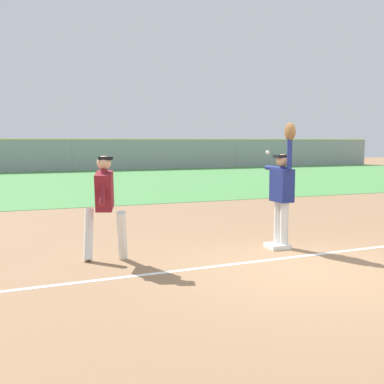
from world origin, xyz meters
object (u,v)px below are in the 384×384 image
at_px(parked_car_blue, 143,158).
at_px(parked_car_black, 78,159).
at_px(baseball, 268,152).
at_px(runner, 105,200).
at_px(fielder, 282,187).
at_px(first_base, 277,246).

bearing_deg(parked_car_blue, parked_car_black, -172.35).
relative_size(baseball, parked_car_blue, 0.02).
distance_m(runner, baseball, 3.22).
distance_m(fielder, parked_car_blue, 28.60).
height_order(baseball, parked_car_blue, baseball).
height_order(fielder, parked_car_blue, fielder).
bearing_deg(baseball, first_base, -91.21).
height_order(first_base, runner, runner).
bearing_deg(parked_car_blue, fielder, -95.95).
height_order(fielder, parked_car_black, fielder).
relative_size(baseball, parked_car_black, 0.02).
distance_m(runner, parked_car_black, 27.89).
bearing_deg(fielder, runner, -5.79).
xyz_separation_m(parked_car_black, parked_car_blue, (4.85, 0.25, 0.00)).
xyz_separation_m(fielder, baseball, (-0.09, 0.40, 0.62)).
distance_m(fielder, runner, 3.22).
bearing_deg(runner, fielder, 13.92).
height_order(first_base, fielder, fielder).
bearing_deg(first_base, fielder, 11.44).
bearing_deg(baseball, fielder, -77.83).
distance_m(first_base, parked_car_blue, 28.64).
relative_size(runner, parked_car_blue, 0.38).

